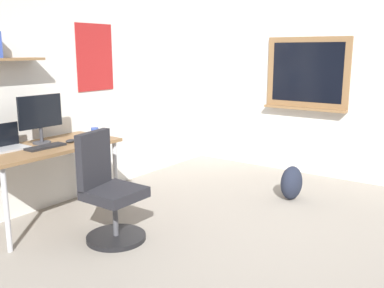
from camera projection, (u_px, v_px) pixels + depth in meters
name	position (u px, v px, depth m)	size (l,w,h in m)	color
ground_plane	(274.00, 252.00, 3.56)	(5.20, 5.20, 0.00)	gray
wall_back	(72.00, 81.00, 4.68)	(5.00, 0.30, 2.60)	silver
wall_right	(364.00, 78.00, 5.23)	(0.22, 5.00, 2.60)	silver
desk	(47.00, 154.00, 4.05)	(1.33, 0.66, 0.76)	olive
office_chair	(108.00, 194.00, 3.72)	(0.52, 0.53, 0.95)	black
laptop	(7.00, 143.00, 3.88)	(0.31, 0.21, 0.23)	#ADAFB5
monitor_primary	(40.00, 116.00, 4.07)	(0.46, 0.17, 0.46)	#38383D
keyboard	(46.00, 147.00, 3.93)	(0.37, 0.13, 0.02)	black
computer_mouse	(70.00, 141.00, 4.15)	(0.10, 0.06, 0.03)	#262628
coffee_mug	(95.00, 132.00, 4.46)	(0.08, 0.08, 0.09)	#334CA5
backpack	(292.00, 183.00, 4.78)	(0.32, 0.22, 0.38)	#1E2333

